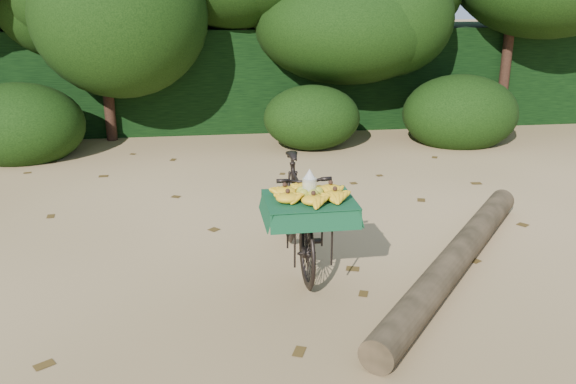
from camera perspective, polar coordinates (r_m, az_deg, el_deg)
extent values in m
plane|color=tan|center=(5.80, -5.29, -7.15)|extent=(80.00, 80.00, 0.00)
imported|color=black|center=(5.71, 0.87, -1.93)|extent=(0.51, 1.71, 1.02)
cube|color=black|center=(5.04, 2.02, -0.86)|extent=(0.38, 0.46, 0.03)
cube|color=#124420|center=(5.04, 2.02, -0.67)|extent=(0.75, 0.63, 0.01)
ellipsoid|color=olive|center=(5.03, 2.83, -0.06)|extent=(0.10, 0.08, 0.11)
ellipsoid|color=olive|center=(5.08, 2.15, 0.12)|extent=(0.10, 0.08, 0.11)
ellipsoid|color=olive|center=(5.04, 1.31, 0.00)|extent=(0.10, 0.08, 0.11)
ellipsoid|color=olive|center=(4.98, 1.45, -0.27)|extent=(0.10, 0.08, 0.11)
ellipsoid|color=olive|center=(4.97, 2.40, -0.31)|extent=(0.10, 0.08, 0.11)
cylinder|color=#EAE5C6|center=(5.01, 2.01, 0.45)|extent=(0.12, 0.12, 0.15)
cylinder|color=brown|center=(5.88, 15.43, -5.99)|extent=(2.54, 3.07, 0.27)
cube|color=black|center=(11.63, -6.88, 10.67)|extent=(26.00, 1.80, 1.80)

